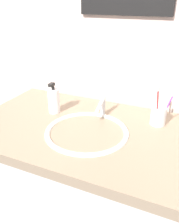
# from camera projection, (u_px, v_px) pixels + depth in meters

# --- Properties ---
(tiled_wall_back) EXTENTS (2.43, 0.04, 2.40)m
(tiled_wall_back) POSITION_uv_depth(u_px,v_px,m) (125.00, 35.00, 1.26)
(tiled_wall_back) COLOR beige
(tiled_wall_back) RESTS_ON ground
(vanity_counter) EXTENTS (1.23, 0.67, 0.82)m
(vanity_counter) POSITION_uv_depth(u_px,v_px,m) (96.00, 195.00, 1.30)
(vanity_counter) COLOR silver
(vanity_counter) RESTS_ON ground
(sink_basin) EXTENTS (0.39, 0.39, 0.09)m
(sink_basin) POSITION_uv_depth(u_px,v_px,m) (87.00, 138.00, 1.11)
(sink_basin) COLOR white
(sink_basin) RESTS_ON vanity_counter
(faucet) EXTENTS (0.02, 0.15, 0.12)m
(faucet) POSITION_uv_depth(u_px,v_px,m) (102.00, 105.00, 1.22)
(faucet) COLOR silver
(faucet) RESTS_ON sink_basin
(toothbrush_cup) EXTENTS (0.07, 0.07, 0.09)m
(toothbrush_cup) POSITION_uv_depth(u_px,v_px,m) (158.00, 116.00, 1.15)
(toothbrush_cup) COLOR white
(toothbrush_cup) RESTS_ON vanity_counter
(toothbrush_red) EXTENTS (0.02, 0.05, 0.21)m
(toothbrush_red) POSITION_uv_depth(u_px,v_px,m) (157.00, 103.00, 1.09)
(toothbrush_red) COLOR red
(toothbrush_red) RESTS_ON toothbrush_cup
(toothbrush_purple) EXTENTS (0.05, 0.01, 0.17)m
(toothbrush_purple) POSITION_uv_depth(u_px,v_px,m) (168.00, 106.00, 1.11)
(toothbrush_purple) COLOR purple
(toothbrush_purple) RESTS_ON toothbrush_cup
(toothbrush_white) EXTENTS (0.02, 0.04, 0.17)m
(toothbrush_white) POSITION_uv_depth(u_px,v_px,m) (161.00, 102.00, 1.15)
(toothbrush_white) COLOR white
(toothbrush_white) RESTS_ON toothbrush_cup
(soap_dispenser) EXTENTS (0.06, 0.06, 0.17)m
(soap_dispenser) POSITION_uv_depth(u_px,v_px,m) (54.00, 100.00, 1.26)
(soap_dispenser) COLOR white
(soap_dispenser) RESTS_ON vanity_counter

